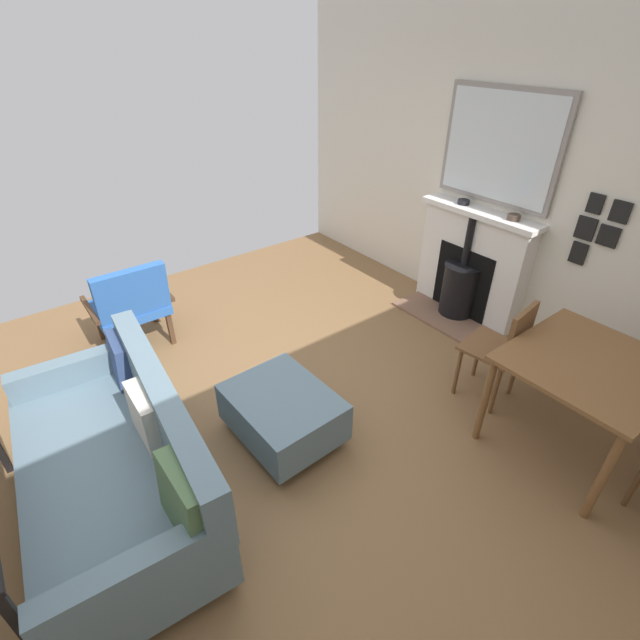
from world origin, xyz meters
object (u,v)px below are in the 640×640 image
at_px(ottoman, 283,412).
at_px(mantel_bowl_far, 514,217).
at_px(fireplace, 468,271).
at_px(sofa, 120,463).
at_px(dining_chair_near_fireplace, 504,345).
at_px(armchair_accent, 131,303).
at_px(dining_table, 587,373).
at_px(mantel_bowl_near, 464,202).

bearing_deg(ottoman, mantel_bowl_far, 179.83).
xyz_separation_m(fireplace, sofa, (3.49, 0.20, -0.13)).
height_order(fireplace, dining_chair_near_fireplace, fireplace).
distance_m(fireplace, armchair_accent, 3.20).
height_order(mantel_bowl_far, sofa, mantel_bowl_far).
relative_size(sofa, ottoman, 2.31).
bearing_deg(armchair_accent, dining_table, 123.47).
height_order(sofa, ottoman, sofa).
xyz_separation_m(mantel_bowl_far, dining_chair_near_fireplace, (0.91, 0.66, -0.61)).
bearing_deg(fireplace, sofa, 3.31).
relative_size(mantel_bowl_far, armchair_accent, 0.13).
bearing_deg(armchair_accent, dining_chair_near_fireplace, 129.57).
distance_m(fireplace, sofa, 3.49).
bearing_deg(dining_chair_near_fireplace, armchair_accent, -50.43).
distance_m(fireplace, mantel_bowl_far, 0.73).
bearing_deg(sofa, dining_table, 152.05).
distance_m(ottoman, dining_chair_near_fireplace, 1.71).
relative_size(mantel_bowl_far, ottoman, 0.14).
bearing_deg(dining_table, mantel_bowl_far, -126.33).
height_order(mantel_bowl_near, dining_chair_near_fireplace, mantel_bowl_near).
bearing_deg(fireplace, mantel_bowl_far, 94.10).
bearing_deg(dining_table, mantel_bowl_near, -117.23).
bearing_deg(armchair_accent, sofa, 69.25).
distance_m(fireplace, dining_chair_near_fireplace, 1.33).
height_order(mantel_bowl_far, ottoman, mantel_bowl_far).
height_order(mantel_bowl_near, sofa, mantel_bowl_near).
distance_m(mantel_bowl_far, ottoman, 2.61).
distance_m(sofa, ottoman, 1.07).
relative_size(fireplace, sofa, 0.65).
bearing_deg(mantel_bowl_far, dining_chair_near_fireplace, 36.10).
xyz_separation_m(sofa, armchair_accent, (-0.61, -1.62, 0.12)).
bearing_deg(dining_chair_near_fireplace, mantel_bowl_far, -143.90).
xyz_separation_m(fireplace, armchair_accent, (2.87, -1.42, -0.01)).
height_order(mantel_bowl_far, dining_chair_near_fireplace, mantel_bowl_far).
distance_m(mantel_bowl_near, ottoman, 2.66).
xyz_separation_m(armchair_accent, dining_chair_near_fireplace, (-1.99, 2.41, 0.05)).
height_order(mantel_bowl_far, armchair_accent, mantel_bowl_far).
distance_m(mantel_bowl_far, sofa, 3.60).
relative_size(mantel_bowl_near, mantel_bowl_far, 1.01).
distance_m(fireplace, dining_table, 1.82).
relative_size(mantel_bowl_far, dining_chair_near_fireplace, 0.13).
relative_size(sofa, dining_table, 1.90).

